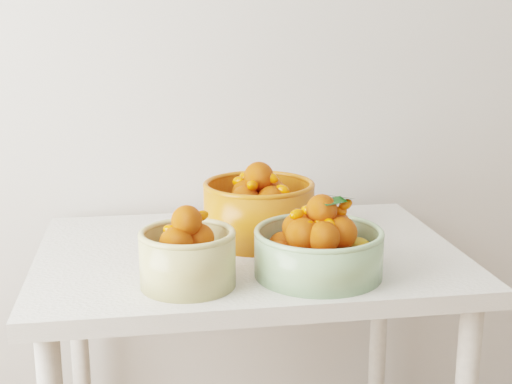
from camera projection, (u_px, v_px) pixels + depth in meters
table at (248, 287)px, 1.74m from camera, size 1.00×0.70×0.75m
bowl_cream at (187, 255)px, 1.47m from camera, size 0.23×0.23×0.17m
bowl_green at (318, 248)px, 1.53m from camera, size 0.35×0.35×0.18m
bowl_orange at (259, 210)px, 1.77m from camera, size 0.31×0.31×0.20m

